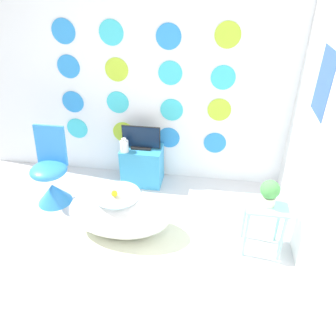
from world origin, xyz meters
name	(u,v)px	position (x,y,z in m)	size (l,w,h in m)	color
ground_plane	(98,299)	(0.00, 0.00, 0.00)	(12.00, 12.00, 0.00)	silver
wall_back_dotted	(143,74)	(0.00, 1.94, 1.30)	(4.32, 0.05, 2.60)	white
wall_right	(324,118)	(1.68, 0.96, 1.30)	(0.06, 2.92, 2.60)	white
rug	(125,236)	(0.02, 0.74, 0.00)	(1.33, 0.90, 0.01)	silver
bathtub	(119,213)	(-0.03, 0.80, 0.25)	(1.02, 0.54, 0.49)	white
rubber_duck	(114,193)	(-0.04, 0.75, 0.53)	(0.06, 0.07, 0.07)	yellow
chair	(52,181)	(-0.92, 1.18, 0.28)	(0.40, 0.40, 0.88)	#338CE0
tv_cabinet	(142,165)	(0.00, 1.72, 0.24)	(0.48, 0.34, 0.48)	#389ED6
tv	(141,139)	(0.00, 1.72, 0.60)	(0.45, 0.12, 0.28)	black
vase	(124,146)	(-0.17, 1.61, 0.55)	(0.10, 0.10, 0.17)	white
side_table	(265,216)	(1.35, 0.79, 0.40)	(0.37, 0.29, 0.53)	#99E0D8
potted_plant_left	(270,192)	(1.35, 0.79, 0.67)	(0.17, 0.17, 0.25)	beige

